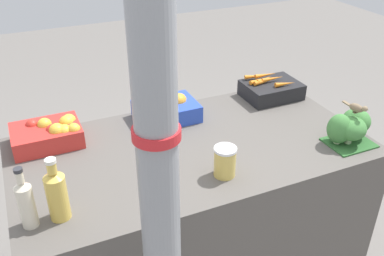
# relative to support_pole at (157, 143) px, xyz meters

# --- Properties ---
(market_table) EXTENTS (1.70, 0.90, 0.80)m
(market_table) POSITION_rel_support_pole_xyz_m (0.41, 0.71, -0.92)
(market_table) COLOR #56514C
(market_table) RESTS_ON ground_plane
(support_pole) EXTENTS (0.13, 0.13, 2.64)m
(support_pole) POSITION_rel_support_pole_xyz_m (0.00, 0.00, 0.00)
(support_pole) COLOR gray
(support_pole) RESTS_ON ground_plane
(apple_crate) EXTENTS (0.32, 0.24, 0.13)m
(apple_crate) POSITION_rel_support_pole_xyz_m (-0.20, 1.01, -0.47)
(apple_crate) COLOR red
(apple_crate) RESTS_ON market_table
(orange_crate) EXTENTS (0.32, 0.24, 0.13)m
(orange_crate) POSITION_rel_support_pole_xyz_m (0.41, 1.02, -0.47)
(orange_crate) COLOR #2847B7
(orange_crate) RESTS_ON market_table
(carrot_crate) EXTENTS (0.32, 0.24, 0.13)m
(carrot_crate) POSITION_rel_support_pole_xyz_m (1.06, 1.02, -0.47)
(carrot_crate) COLOR black
(carrot_crate) RESTS_ON market_table
(broccoli_pile) EXTENTS (0.25, 0.20, 0.16)m
(broccoli_pile) POSITION_rel_support_pole_xyz_m (1.13, 0.44, -0.44)
(broccoli_pile) COLOR #2D602D
(broccoli_pile) RESTS_ON market_table
(juice_bottle_cloudy) EXTENTS (0.06, 0.06, 0.26)m
(juice_bottle_cloudy) POSITION_rel_support_pole_xyz_m (-0.36, 0.45, -0.42)
(juice_bottle_cloudy) COLOR beige
(juice_bottle_cloudy) RESTS_ON market_table
(juice_bottle_golden) EXTENTS (0.08, 0.08, 0.26)m
(juice_bottle_golden) POSITION_rel_support_pole_xyz_m (-0.25, 0.45, -0.41)
(juice_bottle_golden) COLOR gold
(juice_bottle_golden) RESTS_ON market_table
(pickle_jar) EXTENTS (0.10, 0.10, 0.14)m
(pickle_jar) POSITION_rel_support_pole_xyz_m (0.45, 0.43, -0.45)
(pickle_jar) COLOR #DBBC56
(pickle_jar) RESTS_ON market_table
(sparrow_bird) EXTENTS (0.05, 0.13, 0.05)m
(sparrow_bird) POSITION_rel_support_pole_xyz_m (1.14, 0.42, -0.34)
(sparrow_bird) COLOR #4C3D2D
(sparrow_bird) RESTS_ON broccoli_pile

